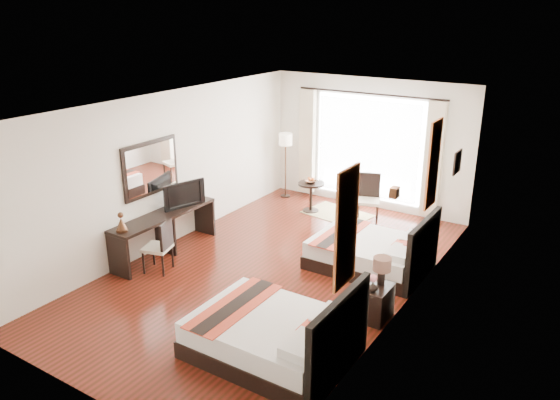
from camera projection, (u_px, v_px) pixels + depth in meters
The scene contains 29 objects.
floor at pixel (273, 270), 9.17m from camera, with size 4.50×7.50×0.01m, color #351509.
ceiling at pixel (272, 104), 8.22m from camera, with size 4.50×7.50×0.02m, color white.
wall_headboard at pixel (408, 219), 7.55m from camera, with size 0.01×7.50×2.80m, color silver.
wall_desk at pixel (169, 170), 9.83m from camera, with size 0.01×7.50×2.80m, color silver.
wall_window at pixel (369, 144), 11.66m from camera, with size 4.50×0.01×2.80m, color silver.
wall_entry at pixel (77, 288), 5.72m from camera, with size 4.50×0.01×2.80m, color silver.
window_glass at pixel (368, 148), 11.68m from camera, with size 2.40×0.02×2.20m, color white.
sheer_curtain at pixel (367, 149), 11.64m from camera, with size 2.30×0.02×2.10m, color white.
drape_left at pixel (307, 142), 12.35m from camera, with size 0.35×0.14×2.35m, color beige.
drape_right at pixel (433, 160), 10.88m from camera, with size 0.35×0.14×2.35m, color beige.
art_panel_near at pixel (346, 228), 5.82m from camera, with size 0.03×0.50×1.35m, color maroon.
art_panel_far at pixel (433, 164), 8.16m from camera, with size 0.03×0.50×1.35m, color maroon.
wall_sconce at pixel (395, 192), 7.04m from camera, with size 0.10×0.14×0.14m, color #422717.
mirror_frame at pixel (151, 168), 9.40m from camera, with size 0.04×1.25×0.95m, color black.
mirror_glass at pixel (152, 168), 9.39m from camera, with size 0.01×1.12×0.82m, color white.
bed_near at pixel (276, 336), 6.84m from camera, with size 1.96×1.53×1.10m.
bed_far at pixel (373, 252), 9.17m from camera, with size 1.88×1.47×1.06m.
nightstand at pixel (374, 302), 7.69m from camera, with size 0.42×0.52×0.50m, color black.
table_lamp at pixel (382, 266), 7.58m from camera, with size 0.26×0.26×0.41m.
vase at pixel (373, 286), 7.46m from camera, with size 0.14×0.14×0.14m, color black.
console_desk at pixel (165, 233), 9.68m from camera, with size 0.50×2.20×0.76m, color black.
television at pixel (182, 193), 9.84m from camera, with size 0.83×0.11×0.48m, color black.
bronze_figurine at pixel (121, 223), 8.75m from camera, with size 0.19×0.19×0.29m, color #422717, non-canonical shape.
desk_chair at pixel (159, 256), 9.06m from camera, with size 0.52×0.52×0.90m.
floor_lamp at pixel (286, 144), 12.26m from camera, with size 0.30×0.30×1.49m.
side_table at pixel (311, 197), 11.67m from camera, with size 0.56×0.56×0.65m, color black.
fruit_bowl at pixel (311, 182), 11.53m from camera, with size 0.22×0.22×0.05m, color #472819.
window_chair at pixel (368, 208), 11.10m from camera, with size 0.59×0.59×1.00m.
jute_rug at pixel (337, 214), 11.61m from camera, with size 1.34×0.91×0.01m, color tan.
Camera 1 is at (4.53, -6.87, 4.20)m, focal length 35.00 mm.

